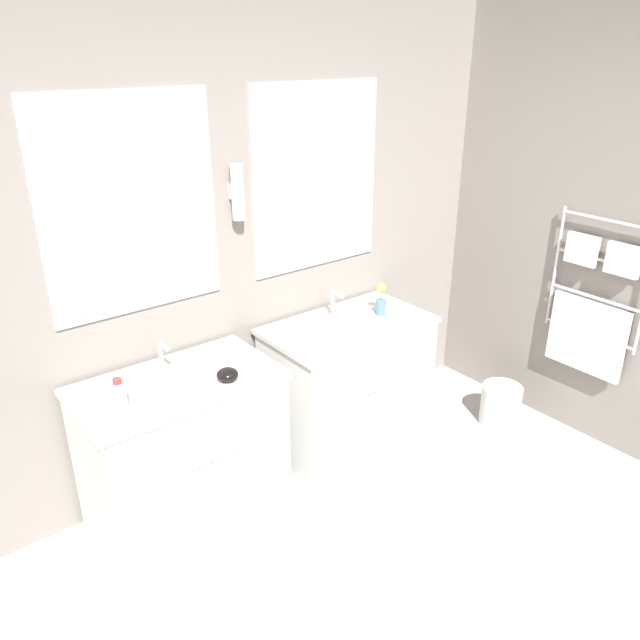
# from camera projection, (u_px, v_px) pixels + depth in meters

# --- Properties ---
(wall_back) EXTENTS (5.49, 0.15, 2.60)m
(wall_back) POSITION_uv_depth(u_px,v_px,m) (212.00, 251.00, 3.29)
(wall_back) COLOR gray
(wall_back) RESTS_ON ground_plane
(wall_right) EXTENTS (0.13, 4.03, 2.60)m
(wall_right) POSITION_uv_depth(u_px,v_px,m) (611.00, 237.00, 3.59)
(wall_right) COLOR gray
(wall_right) RESTS_ON ground_plane
(vanity_left) EXTENTS (0.98, 0.62, 0.82)m
(vanity_left) POSITION_uv_depth(u_px,v_px,m) (187.00, 453.00, 3.14)
(vanity_left) COLOR white
(vanity_left) RESTS_ON ground_plane
(vanity_right) EXTENTS (0.98, 0.62, 0.82)m
(vanity_right) POSITION_uv_depth(u_px,v_px,m) (351.00, 386.00, 3.77)
(vanity_right) COLOR white
(vanity_right) RESTS_ON ground_plane
(faucet_left) EXTENTS (0.17, 0.10, 0.16)m
(faucet_left) POSITION_uv_depth(u_px,v_px,m) (162.00, 357.00, 3.08)
(faucet_left) COLOR silver
(faucet_left) RESTS_ON vanity_left
(faucet_right) EXTENTS (0.17, 0.10, 0.16)m
(faucet_right) POSITION_uv_depth(u_px,v_px,m) (334.00, 305.00, 3.70)
(faucet_right) COLOR silver
(faucet_right) RESTS_ON vanity_right
(toiletry_bottle) EXTENTS (0.06, 0.06, 0.16)m
(toiletry_bottle) POSITION_uv_depth(u_px,v_px,m) (119.00, 396.00, 2.74)
(toiletry_bottle) COLOR silver
(toiletry_bottle) RESTS_ON vanity_left
(amenity_bowl) EXTENTS (0.11, 0.11, 0.06)m
(amenity_bowl) POSITION_uv_depth(u_px,v_px,m) (227.00, 375.00, 3.00)
(amenity_bowl) COLOR black
(amenity_bowl) RESTS_ON vanity_left
(flower_vase) EXTENTS (0.06, 0.06, 0.20)m
(flower_vase) POSITION_uv_depth(u_px,v_px,m) (381.00, 300.00, 3.72)
(flower_vase) COLOR teal
(flower_vase) RESTS_ON vanity_right
(soap_dish) EXTENTS (0.11, 0.08, 0.04)m
(soap_dish) POSITION_uv_depth(u_px,v_px,m) (319.00, 340.00, 3.38)
(soap_dish) COLOR white
(soap_dish) RESTS_ON vanity_right
(waste_bin) EXTENTS (0.26, 0.26, 0.27)m
(waste_bin) POSITION_uv_depth(u_px,v_px,m) (501.00, 404.00, 4.11)
(waste_bin) COLOR silver
(waste_bin) RESTS_ON ground_plane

